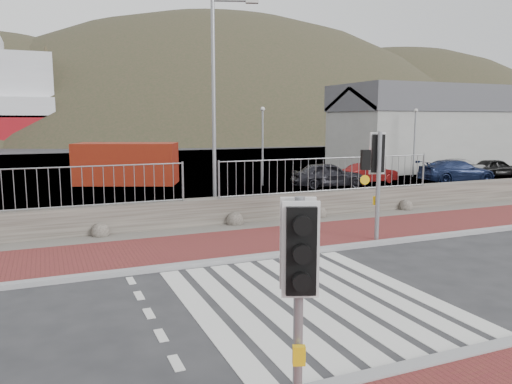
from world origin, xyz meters
name	(u,v)px	position (x,y,z in m)	size (l,w,h in m)	color
ground	(309,300)	(0.00, 0.00, 0.00)	(220.00, 220.00, 0.00)	#28282B
sidewalk_far	(230,245)	(0.00, 4.50, 0.04)	(40.00, 3.00, 0.08)	maroon
kerb_near	(415,367)	(0.00, -3.00, 0.05)	(40.00, 0.25, 0.12)	gray
kerb_far	(250,258)	(0.00, 3.00, 0.05)	(40.00, 0.25, 0.12)	gray
zebra_crossing	(309,299)	(0.00, 0.00, 0.01)	(4.62, 5.60, 0.01)	silver
gravel_strip	(208,230)	(0.00, 6.50, 0.03)	(40.00, 1.50, 0.06)	#59544C
stone_wall	(200,213)	(0.00, 7.30, 0.45)	(40.00, 0.60, 0.90)	#4C453E
railing	(201,171)	(0.00, 7.15, 1.82)	(18.07, 0.07, 1.22)	gray
quay	(116,169)	(0.00, 27.90, 0.00)	(120.00, 40.00, 0.50)	#4C4C4F
water	(81,146)	(0.00, 62.90, 0.00)	(220.00, 50.00, 0.05)	#3F4C54
harbor_building	(422,127)	(20.00, 19.90, 2.93)	(12.20, 6.20, 5.80)	#9E9E99
hills_backdrop	(115,259)	(6.74, 87.90, -23.05)	(254.00, 90.00, 100.00)	#2B321E
traffic_signal_near	(299,267)	(-2.18, -3.65, 1.92)	(0.44, 0.35, 2.67)	gray
traffic_signal_far	(377,163)	(3.96, 3.32, 2.27)	(0.77, 0.42, 3.13)	gray
streetlight	(217,98)	(0.89, 8.06, 4.17)	(1.52, 0.65, 7.41)	gray
shipping_container	(126,164)	(-0.51, 19.38, 1.11)	(5.31, 2.21, 2.21)	maroon
car_a	(328,175)	(8.84, 13.96, 0.64)	(1.52, 3.78, 1.29)	black
car_b	(370,173)	(11.81, 14.49, 0.54)	(1.15, 3.29, 1.09)	#630E0E
car_c	(457,171)	(16.45, 12.88, 0.63)	(1.76, 4.32, 1.25)	#152043
car_d	(459,168)	(18.37, 14.63, 0.57)	(1.91, 4.14, 1.15)	#A9A9A9
car_e	(496,168)	(20.96, 14.26, 0.54)	(1.28, 3.19, 1.09)	black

